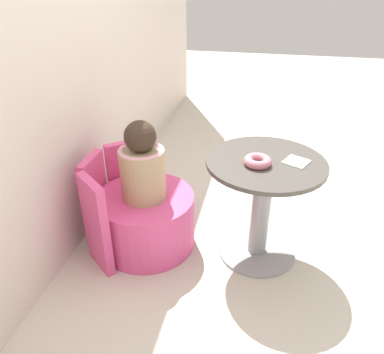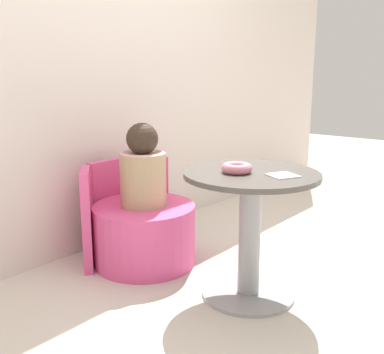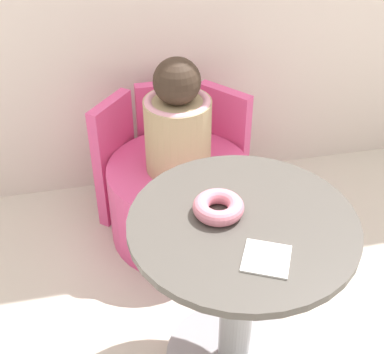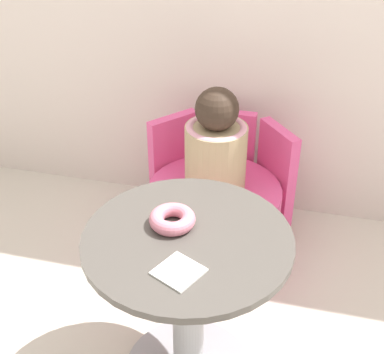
{
  "view_description": "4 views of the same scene",
  "coord_description": "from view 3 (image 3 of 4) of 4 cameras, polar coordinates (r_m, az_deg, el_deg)",
  "views": [
    {
      "loc": [
        -1.84,
        0.0,
        1.57
      ],
      "look_at": [
        -0.11,
        0.37,
        0.55
      ],
      "focal_mm": 35.0,
      "sensor_mm": 36.0,
      "label": 1
    },
    {
      "loc": [
        -1.79,
        -1.14,
        1.1
      ],
      "look_at": [
        -0.1,
        0.27,
        0.59
      ],
      "focal_mm": 42.0,
      "sensor_mm": 36.0,
      "label": 2
    },
    {
      "loc": [
        -0.38,
        -1.1,
        1.63
      ],
      "look_at": [
        -0.07,
        0.36,
        0.53
      ],
      "focal_mm": 50.0,
      "sensor_mm": 36.0,
      "label": 3
    },
    {
      "loc": [
        0.32,
        -1.25,
        1.69
      ],
      "look_at": [
        -0.08,
        0.36,
        0.61
      ],
      "focal_mm": 50.0,
      "sensor_mm": 36.0,
      "label": 4
    }
  ],
  "objects": [
    {
      "name": "ground_plane",
      "position": [
        2.0,
        4.22,
        -18.28
      ],
      "size": [
        12.0,
        12.0,
        0.0
      ],
      "primitive_type": "plane",
      "color": "beige"
    },
    {
      "name": "booth_backrest",
      "position": [
        2.44,
        -2.54,
        3.09
      ],
      "size": [
        0.7,
        0.25,
        0.58
      ],
      "color": "#E54C8C",
      "rests_on": "ground_plane"
    },
    {
      "name": "child_figure",
      "position": [
        2.09,
        -1.54,
        5.81
      ],
      "size": [
        0.26,
        0.26,
        0.48
      ],
      "color": "tan",
      "rests_on": "tub_chair"
    },
    {
      "name": "tub_chair",
      "position": [
        2.31,
        -1.39,
        -2.52
      ],
      "size": [
        0.6,
        0.6,
        0.35
      ],
      "color": "#E54C8C",
      "rests_on": "ground_plane"
    },
    {
      "name": "donut",
      "position": [
        1.51,
        2.83,
        -3.23
      ],
      "size": [
        0.15,
        0.15,
        0.05
      ],
      "color": "pink",
      "rests_on": "round_table"
    },
    {
      "name": "paper_napkin",
      "position": [
        1.4,
        7.94,
        -8.6
      ],
      "size": [
        0.16,
        0.16,
        0.01
      ],
      "color": "white",
      "rests_on": "round_table"
    },
    {
      "name": "round_table",
      "position": [
        1.66,
        4.88,
        -10.54
      ],
      "size": [
        0.66,
        0.66,
        0.64
      ],
      "color": "#99999E",
      "rests_on": "ground_plane"
    }
  ]
}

